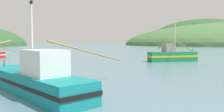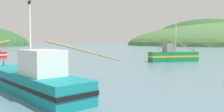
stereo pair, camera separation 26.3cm
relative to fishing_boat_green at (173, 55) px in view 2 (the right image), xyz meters
The scene contains 3 objects.
hill_mid_right 233.16m from the fishing_boat_green, 68.39° to the left, with size 123.70×98.96×54.09m, color #2D562D.
fishing_boat_green is the anchor object (origin of this frame).
fishing_boat_teal 25.36m from the fishing_boat_green, 121.34° to the right, with size 10.78×10.45×5.40m.
Camera 2 is at (1.93, -0.85, 3.03)m, focal length 37.01 mm.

